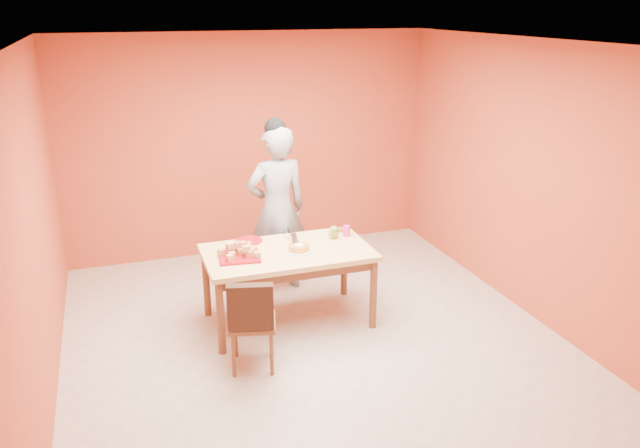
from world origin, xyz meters
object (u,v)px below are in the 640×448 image
object	(u,v)px
sponge_cake	(299,248)
checker_tin	(341,230)
dining_table	(288,259)
magenta_glass	(347,231)
red_dinner_plate	(249,241)
egg_ornament	(334,232)
dining_chair	(253,321)
pastry_platter	(239,256)
person	(277,210)

from	to	relation	value
sponge_cake	checker_tin	xyz separation A→B (m)	(0.58, 0.39, -0.02)
dining_table	magenta_glass	distance (m)	0.72
red_dinner_plate	egg_ornament	bearing A→B (deg)	-13.29
dining_chair	magenta_glass	world-z (taller)	same
pastry_platter	magenta_glass	xyz separation A→B (m)	(1.15, 0.20, 0.04)
dining_chair	person	xyz separation A→B (m)	(0.64, 1.50, 0.46)
red_dinner_plate	dining_chair	bearing A→B (deg)	-101.97
dining_table	dining_chair	distance (m)	0.90
red_dinner_plate	checker_tin	world-z (taller)	checker_tin
dining_chair	sponge_cake	size ratio (longest dim) A/B	4.24
person	magenta_glass	size ratio (longest dim) A/B	17.05
pastry_platter	sponge_cake	bearing A→B (deg)	-3.39
dining_table	pastry_platter	distance (m)	0.49
egg_ornament	dining_table	bearing A→B (deg)	179.69
person	sponge_cake	xyz separation A→B (m)	(-0.02, -0.85, -0.12)
egg_ornament	checker_tin	distance (m)	0.24
dining_table	checker_tin	size ratio (longest dim) A/B	15.68
egg_ornament	checker_tin	xyz separation A→B (m)	(0.15, 0.18, -0.05)
dining_chair	person	size ratio (longest dim) A/B	0.48
dining_table	dining_chair	bearing A→B (deg)	-126.45
person	egg_ornament	bearing A→B (deg)	118.24
dining_chair	egg_ornament	world-z (taller)	egg_ornament
dining_chair	red_dinner_plate	size ratio (longest dim) A/B	3.26
sponge_cake	egg_ornament	size ratio (longest dim) A/B	1.52
egg_ornament	magenta_glass	xyz separation A→B (m)	(0.15, 0.03, -0.01)
pastry_platter	magenta_glass	world-z (taller)	magenta_glass
dining_chair	egg_ornament	size ratio (longest dim) A/B	6.44
red_dinner_plate	magenta_glass	distance (m)	0.99
red_dinner_plate	egg_ornament	size ratio (longest dim) A/B	1.98
red_dinner_plate	checker_tin	distance (m)	0.98
dining_table	person	world-z (taller)	person
pastry_platter	magenta_glass	distance (m)	1.17
red_dinner_plate	magenta_glass	world-z (taller)	magenta_glass
dining_table	red_dinner_plate	distance (m)	0.47
red_dinner_plate	egg_ornament	world-z (taller)	egg_ornament
red_dinner_plate	sponge_cake	xyz separation A→B (m)	(0.40, -0.40, 0.03)
egg_ornament	magenta_glass	bearing A→B (deg)	-5.83
person	magenta_glass	xyz separation A→B (m)	(0.56, -0.61, -0.10)
dining_table	sponge_cake	size ratio (longest dim) A/B	7.83
dining_chair	egg_ornament	bearing A→B (deg)	53.72
red_dinner_plate	egg_ornament	distance (m)	0.85
dining_table	red_dinner_plate	size ratio (longest dim) A/B	6.02
dining_chair	person	distance (m)	1.69
dining_chair	egg_ornament	xyz separation A→B (m)	(1.05, 0.86, 0.38)
red_dinner_plate	pastry_platter	bearing A→B (deg)	-115.82
checker_tin	dining_chair	bearing A→B (deg)	-139.22
dining_table	egg_ornament	size ratio (longest dim) A/B	11.91
dining_chair	pastry_platter	bearing A→B (deg)	100.78
dining_chair	checker_tin	distance (m)	1.62
pastry_platter	checker_tin	world-z (taller)	checker_tin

